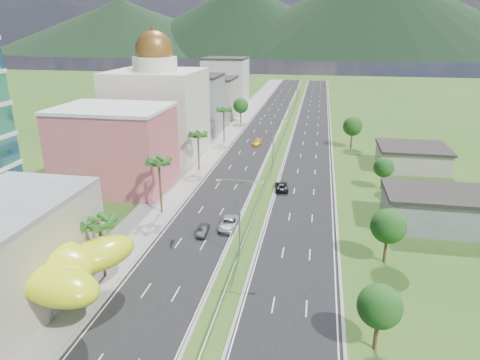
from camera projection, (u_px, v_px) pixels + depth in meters
The scene contains 32 objects.
ground at pixel (224, 299), 48.54m from camera, with size 500.00×500.00×0.00m, color #2D5119.
road_left at pixel (263, 127), 133.18m from camera, with size 11.00×260.00×0.04m, color black.
road_right at pixel (312, 129), 130.60m from camera, with size 11.00×260.00×0.04m, color black.
sidewalk_left at pixel (233, 126), 134.81m from camera, with size 7.00×260.00×0.12m, color gray.
median_guardrail at pixel (282, 140), 115.01m from camera, with size 0.10×216.06×0.76m.
streetlight_median_b at pixel (240, 210), 55.54m from camera, with size 6.04×0.25×11.00m.
streetlight_median_c at pixel (273, 137), 92.59m from camera, with size 6.04×0.25×11.00m.
streetlight_median_d at pixel (289, 103), 134.27m from camera, with size 6.04×0.25×11.00m.
streetlight_median_e at pixel (297, 86), 175.95m from camera, with size 6.04×0.25×11.00m.
lime_canopy at pixel (36, 262), 46.60m from camera, with size 18.00×15.00×7.40m.
pink_shophouse at pixel (115, 150), 80.48m from camera, with size 20.00×15.00×15.00m, color #D55C57.
domed_building at pixel (158, 108), 100.49m from camera, with size 20.00×20.00×28.70m.
midrise_grey at pixel (193, 105), 124.60m from camera, with size 16.00×15.00×16.00m, color slate.
midrise_beige at pixel (211, 98), 145.48m from camera, with size 16.00×15.00×13.00m, color #B3A693.
midrise_white at pixel (226, 83), 165.95m from camera, with size 16.00×15.00×18.00m, color silver.
shed_near at pixel (435, 210), 66.03m from camera, with size 15.00×10.00×5.00m, color slate.
shed_far at pixel (412, 158), 93.58m from camera, with size 14.00×12.00×4.40m, color #B3A693.
palm_tree_b at pixel (99, 225), 50.69m from camera, with size 3.60×3.60×8.10m.
palm_tree_c at pixel (159, 164), 68.73m from camera, with size 3.60×3.60×9.60m.
palm_tree_d at pixel (198, 136), 90.36m from camera, with size 3.60×3.60×8.60m.
palm_tree_e at pixel (224, 111), 113.26m from camera, with size 3.60×3.60×9.40m.
leafy_tree_lfar at pixel (241, 106), 137.33m from camera, with size 4.90×4.90×8.05m.
leafy_tree_ra at pixel (380, 306), 39.55m from camera, with size 4.20×4.20×6.90m.
leafy_tree_rb at pixel (388, 226), 54.65m from camera, with size 4.55×4.55×7.47m.
leafy_tree_rc at pixel (384, 167), 80.33m from camera, with size 3.85×3.85×6.33m.
leafy_tree_rd at pixel (353, 126), 108.41m from camera, with size 4.90×4.90×8.05m.
mountain_ridge at pixel (371, 57), 455.02m from camera, with size 860.00×140.00×90.00m, color black, non-canonical shape.
car_dark_left at pixel (203, 230), 63.61m from camera, with size 1.35×3.86×1.27m, color black.
car_silver_mid_left at pixel (229, 223), 65.55m from camera, with size 2.53×5.49×1.53m, color #B2B4BA.
car_yellow_far_left at pixel (257, 142), 112.37m from camera, with size 1.95×4.80×1.39m, color gold.
car_dark_far_right at pixel (281, 186), 81.17m from camera, with size 2.37×5.14×1.43m, color black.
motorcycle at pixel (172, 241), 60.42m from camera, with size 0.66×2.17×1.39m, color black.
Camera 1 is at (9.36, -40.14, 29.08)m, focal length 32.00 mm.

